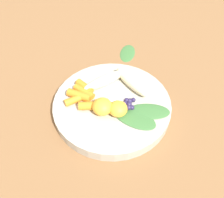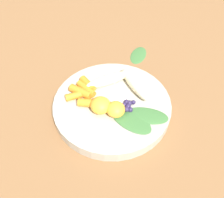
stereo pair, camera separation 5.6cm
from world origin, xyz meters
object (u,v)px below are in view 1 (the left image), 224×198
(bowl, at_px, (112,106))
(kale_leaf_stray, at_px, (128,53))
(banana_peeled_left, at_px, (105,80))
(banana_peeled_right, at_px, (131,82))
(orange_segment_near, at_px, (118,109))

(bowl, bearing_deg, kale_leaf_stray, 8.10)
(banana_peeled_left, bearing_deg, banana_peeled_right, 142.53)
(bowl, relative_size, banana_peeled_left, 2.36)
(orange_segment_near, distance_m, kale_leaf_stray, 0.26)
(banana_peeled_left, bearing_deg, kale_leaf_stray, -145.53)
(orange_segment_near, bearing_deg, banana_peeled_left, 39.14)
(banana_peeled_right, height_order, kale_leaf_stray, banana_peeled_right)
(banana_peeled_right, relative_size, kale_leaf_stray, 1.37)
(bowl, relative_size, banana_peeled_right, 2.36)
(bowl, xyz_separation_m, kale_leaf_stray, (0.23, 0.03, -0.01))
(banana_peeled_left, relative_size, orange_segment_near, 2.80)
(banana_peeled_left, distance_m, banana_peeled_right, 0.07)
(bowl, distance_m, banana_peeled_right, 0.08)
(bowl, distance_m, orange_segment_near, 0.05)
(kale_leaf_stray, bearing_deg, bowl, 178.80)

